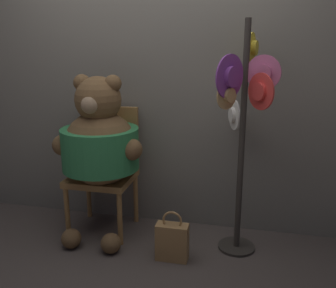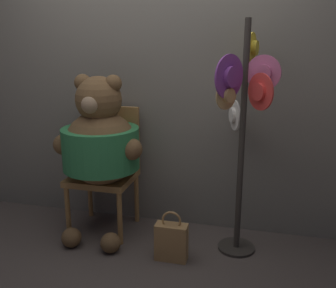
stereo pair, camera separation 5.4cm
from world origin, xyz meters
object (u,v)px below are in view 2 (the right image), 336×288
teddy_bear (100,143)px  handbag_on_ground (171,241)px  chair (106,164)px  hat_display_rack (242,118)px

teddy_bear → handbag_on_ground: size_ratio=3.44×
chair → handbag_on_ground: (0.66, -0.40, -0.40)m
teddy_bear → handbag_on_ground: bearing=-21.0°
teddy_bear → hat_display_rack: hat_display_rack is taller
handbag_on_ground → teddy_bear: bearing=159.0°
teddy_bear → hat_display_rack: bearing=-0.2°
hat_display_rack → handbag_on_ground: bearing=-151.9°
hat_display_rack → teddy_bear: bearing=179.8°
chair → teddy_bear: bearing=-78.9°
teddy_bear → hat_display_rack: size_ratio=0.77×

